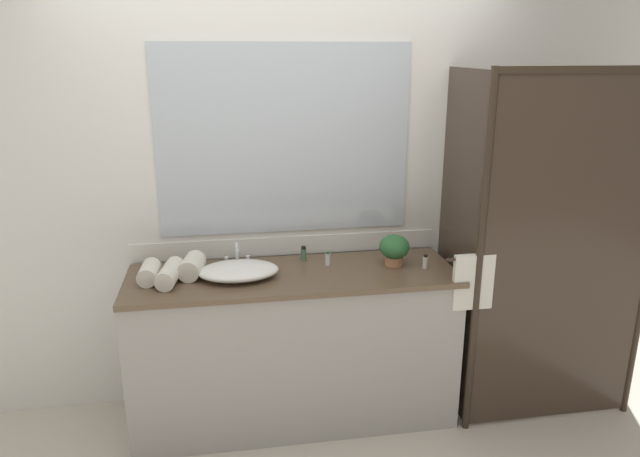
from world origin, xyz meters
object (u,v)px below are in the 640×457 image
object	(u,v)px
faucet	(237,259)
rolled_towel_near_edge	(149,272)
amenity_bottle_body_wash	(304,254)
amenity_bottle_shampoo	(328,259)
potted_plant	(394,248)
rolled_towel_far_edge	(192,266)
amenity_bottle_lotion	(425,262)
rolled_towel_middle	(170,274)
sink_basin	(238,271)

from	to	relation	value
faucet	rolled_towel_near_edge	bearing A→B (deg)	-162.35
amenity_bottle_body_wash	amenity_bottle_shampoo	distance (m)	0.16
potted_plant	rolled_towel_far_edge	bearing A→B (deg)	179.49
amenity_bottle_lotion	amenity_bottle_body_wash	bearing A→B (deg)	159.82
amenity_bottle_shampoo	amenity_bottle_body_wash	bearing A→B (deg)	140.49
amenity_bottle_lotion	faucet	bearing A→B (deg)	168.97
faucet	amenity_bottle_body_wash	xyz separation A→B (m)	(0.38, 0.04, -0.00)
amenity_bottle_shampoo	amenity_bottle_lotion	bearing A→B (deg)	-14.61
potted_plant	rolled_towel_near_edge	size ratio (longest dim) A/B	0.90
amenity_bottle_shampoo	rolled_towel_far_edge	bearing A→B (deg)	-176.37
amenity_bottle_shampoo	rolled_towel_far_edge	distance (m)	0.75
potted_plant	rolled_towel_middle	size ratio (longest dim) A/B	0.68
faucet	rolled_towel_far_edge	distance (m)	0.27
faucet	potted_plant	size ratio (longest dim) A/B	0.96
sink_basin	potted_plant	world-z (taller)	potted_plant
amenity_bottle_body_wash	rolled_towel_middle	bearing A→B (deg)	-163.21
amenity_bottle_lotion	rolled_towel_near_edge	xyz separation A→B (m)	(-1.50, 0.05, 0.01)
rolled_towel_middle	amenity_bottle_body_wash	bearing A→B (deg)	16.79
rolled_towel_middle	potted_plant	bearing A→B (deg)	2.90
faucet	potted_plant	world-z (taller)	potted_plant
faucet	amenity_bottle_body_wash	world-z (taller)	faucet
sink_basin	rolled_towel_far_edge	distance (m)	0.25
potted_plant	amenity_bottle_shampoo	size ratio (longest dim) A/B	2.17
amenity_bottle_shampoo	rolled_towel_middle	xyz separation A→B (m)	(-0.86, -0.12, 0.01)
amenity_bottle_body_wash	rolled_towel_near_edge	bearing A→B (deg)	-167.58
potted_plant	rolled_towel_middle	bearing A→B (deg)	-177.10
potted_plant	amenity_bottle_lotion	xyz separation A→B (m)	(0.16, -0.08, -0.06)
amenity_bottle_shampoo	rolled_towel_far_edge	world-z (taller)	rolled_towel_far_edge
rolled_towel_near_edge	rolled_towel_far_edge	bearing A→B (deg)	9.48
amenity_bottle_body_wash	amenity_bottle_lotion	size ratio (longest dim) A/B	1.04
amenity_bottle_body_wash	amenity_bottle_shampoo	bearing A→B (deg)	-39.51
amenity_bottle_body_wash	amenity_bottle_lotion	bearing A→B (deg)	-20.18
sink_basin	rolled_towel_near_edge	distance (m)	0.47
faucet	rolled_towel_far_edge	size ratio (longest dim) A/B	0.85
rolled_towel_near_edge	rolled_towel_middle	bearing A→B (deg)	-18.01
amenity_bottle_body_wash	potted_plant	bearing A→B (deg)	-17.86
sink_basin	rolled_towel_middle	bearing A→B (deg)	-177.47
sink_basin	amenity_bottle_lotion	distance (m)	1.03
sink_basin	amenity_bottle_shampoo	distance (m)	0.52
rolled_towel_near_edge	rolled_towel_middle	distance (m)	0.12
sink_basin	potted_plant	size ratio (longest dim) A/B	2.44
amenity_bottle_body_wash	amenity_bottle_shampoo	size ratio (longest dim) A/B	1.04
potted_plant	rolled_towel_near_edge	bearing A→B (deg)	-178.86
faucet	amenity_bottle_body_wash	distance (m)	0.38
faucet	rolled_towel_middle	distance (m)	0.40
amenity_bottle_body_wash	rolled_towel_middle	distance (m)	0.77
faucet	rolled_towel_near_edge	world-z (taller)	faucet
rolled_towel_middle	rolled_towel_far_edge	bearing A→B (deg)	33.38
rolled_towel_far_edge	rolled_towel_middle	bearing A→B (deg)	-146.62
rolled_towel_near_edge	rolled_towel_far_edge	distance (m)	0.22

